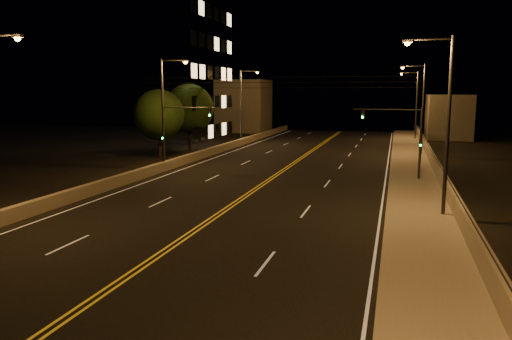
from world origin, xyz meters
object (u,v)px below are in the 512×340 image
(tree_0, at_px, (159,115))
(traffic_signal_right, at_px, (406,134))
(streetlight_1, at_px, (443,116))
(tree_1, at_px, (189,108))
(building_tower, at_px, (123,31))
(traffic_signal_left, at_px, (175,129))
(streetlight_5, at_px, (166,107))
(streetlight_3, at_px, (415,101))
(streetlight_6, at_px, (243,102))
(streetlight_2, at_px, (420,104))

(tree_0, bearing_deg, traffic_signal_right, -18.10)
(streetlight_1, height_order, tree_1, streetlight_1)
(traffic_signal_right, bearing_deg, building_tower, 151.24)
(building_tower, relative_size, tree_1, 3.87)
(traffic_signal_left, height_order, building_tower, building_tower)
(streetlight_5, height_order, traffic_signal_left, streetlight_5)
(streetlight_3, xyz_separation_m, traffic_signal_left, (-20.27, -34.01, -1.86))
(tree_0, bearing_deg, streetlight_6, 74.71)
(streetlight_5, height_order, tree_1, streetlight_5)
(streetlight_1, bearing_deg, streetlight_3, 90.00)
(streetlight_1, relative_size, tree_0, 1.36)
(streetlight_2, bearing_deg, streetlight_1, -90.00)
(streetlight_1, height_order, building_tower, building_tower)
(streetlight_2, xyz_separation_m, traffic_signal_right, (-1.59, -15.66, -1.86))
(streetlight_6, relative_size, traffic_signal_left, 1.69)
(streetlight_3, distance_m, tree_1, 31.66)
(streetlight_2, height_order, streetlight_3, same)
(building_tower, xyz_separation_m, tree_0, (10.09, -10.88, -9.84))
(streetlight_1, relative_size, building_tower, 0.32)
(building_tower, distance_m, tree_1, 14.39)
(streetlight_3, bearing_deg, tree_0, -134.48)
(streetlight_5, bearing_deg, tree_0, 120.74)
(streetlight_3, distance_m, streetlight_5, 39.54)
(streetlight_5, relative_size, tree_0, 1.36)
(streetlight_3, distance_m, traffic_signal_left, 39.63)
(streetlight_3, relative_size, streetlight_6, 1.00)
(streetlight_5, xyz_separation_m, traffic_signal_right, (19.87, -0.80, -1.86))
(streetlight_2, xyz_separation_m, streetlight_6, (-21.46, 7.60, 0.00))
(traffic_signal_right, bearing_deg, streetlight_3, 87.33)
(streetlight_2, xyz_separation_m, tree_0, (-25.66, -7.78, -1.06))
(streetlight_2, relative_size, streetlight_3, 1.00)
(streetlight_1, bearing_deg, building_tower, 140.07)
(tree_1, bearing_deg, traffic_signal_right, -32.49)
(tree_0, bearing_deg, streetlight_3, 45.52)
(traffic_signal_left, bearing_deg, streetlight_3, 59.20)
(streetlight_1, xyz_separation_m, traffic_signal_left, (-20.27, 11.18, -1.86))
(streetlight_2, height_order, traffic_signal_left, streetlight_2)
(streetlight_2, height_order, streetlight_6, same)
(streetlight_2, xyz_separation_m, streetlight_5, (-21.46, -14.85, 0.00))
(streetlight_3, bearing_deg, tree_1, -143.57)
(streetlight_3, height_order, traffic_signal_left, streetlight_3)
(streetlight_6, bearing_deg, tree_0, -105.29)
(streetlight_6, bearing_deg, traffic_signal_right, -49.48)
(streetlight_3, height_order, traffic_signal_right, streetlight_3)
(traffic_signal_right, height_order, tree_1, tree_1)
(building_tower, bearing_deg, streetlight_3, 23.10)
(streetlight_1, bearing_deg, streetlight_6, 121.94)
(streetlight_6, distance_m, traffic_signal_left, 23.36)
(tree_0, bearing_deg, traffic_signal_left, -55.60)
(streetlight_3, xyz_separation_m, building_tower, (-35.76, -15.25, 8.78))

